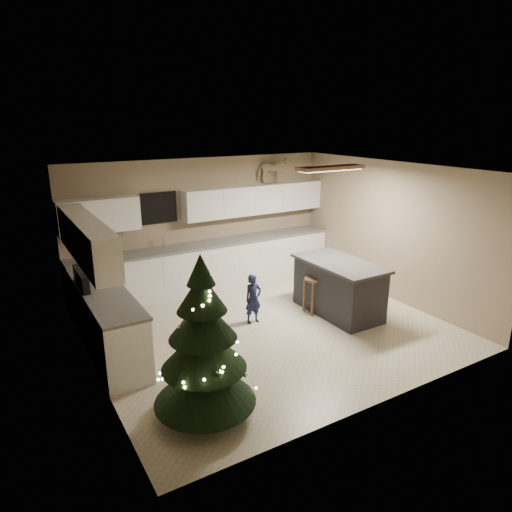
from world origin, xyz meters
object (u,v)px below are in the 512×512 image
christmas_tree (204,352)px  bar_stool (314,286)px  island (338,287)px  toddler (253,299)px  rocking_horse (272,170)px

christmas_tree → bar_stool: bearing=30.5°
island → toddler: 1.56m
island → bar_stool: size_ratio=2.63×
bar_stool → toddler: bearing=171.2°
island → christmas_tree: bearing=-155.8°
christmas_tree → rocking_horse: 5.41m
island → rocking_horse: (0.16, 2.46, 1.81)m
bar_stool → toddler: (-1.15, 0.18, -0.06)m
christmas_tree → rocking_horse: bearing=48.9°
toddler → rocking_horse: rocking_horse is taller
island → christmas_tree: 3.59m
island → rocking_horse: bearing=86.2°
bar_stool → christmas_tree: (-2.90, -1.71, 0.32)m
island → christmas_tree: christmas_tree is taller
toddler → christmas_tree: bearing=-134.1°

